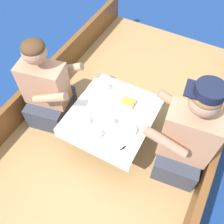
% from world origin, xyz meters
% --- Properties ---
extents(ground_plane, '(60.00, 60.00, 0.00)m').
position_xyz_m(ground_plane, '(0.00, 0.00, 0.00)').
color(ground_plane, navy).
extents(boat_deck, '(1.89, 3.56, 0.27)m').
position_xyz_m(boat_deck, '(0.00, 0.00, 0.13)').
color(boat_deck, '#A87F4C').
rests_on(boat_deck, ground_plane).
extents(gunwale_port, '(0.06, 3.56, 0.32)m').
position_xyz_m(gunwale_port, '(-0.91, 0.00, 0.43)').
color(gunwale_port, brown).
rests_on(gunwale_port, boat_deck).
extents(gunwale_starboard, '(0.06, 3.56, 0.32)m').
position_xyz_m(gunwale_starboard, '(0.91, 0.00, 0.43)').
color(gunwale_starboard, brown).
rests_on(gunwale_starboard, boat_deck).
extents(cockpit_table, '(0.70, 0.76, 0.37)m').
position_xyz_m(cockpit_table, '(0.00, -0.05, 0.60)').
color(cockpit_table, '#B2B2B7').
rests_on(cockpit_table, boat_deck).
extents(person_port, '(0.58, 0.53, 0.94)m').
position_xyz_m(person_port, '(-0.65, -0.12, 0.64)').
color(person_port, '#333847').
rests_on(person_port, boat_deck).
extents(person_starboard, '(0.56, 0.49, 1.05)m').
position_xyz_m(person_starboard, '(0.65, -0.04, 0.69)').
color(person_starboard, '#333847').
rests_on(person_starboard, boat_deck).
extents(plate_sandwich, '(0.21, 0.21, 0.01)m').
position_xyz_m(plate_sandwich, '(0.08, 0.10, 0.64)').
color(plate_sandwich, silver).
rests_on(plate_sandwich, cockpit_table).
extents(plate_bread, '(0.17, 0.17, 0.01)m').
position_xyz_m(plate_bread, '(-0.16, -0.01, 0.64)').
color(plate_bread, silver).
rests_on(plate_bread, cockpit_table).
extents(sandwich, '(0.12, 0.10, 0.05)m').
position_xyz_m(sandwich, '(0.08, 0.10, 0.67)').
color(sandwich, tan).
rests_on(sandwich, plate_sandwich).
extents(bowl_port_near, '(0.11, 0.11, 0.04)m').
position_xyz_m(bowl_port_near, '(-0.17, -0.25, 0.66)').
color(bowl_port_near, silver).
rests_on(bowl_port_near, cockpit_table).
extents(bowl_starboard_near, '(0.14, 0.14, 0.04)m').
position_xyz_m(bowl_starboard_near, '(0.21, -0.15, 0.66)').
color(bowl_starboard_near, silver).
rests_on(bowl_starboard_near, cockpit_table).
extents(coffee_cup_port, '(0.10, 0.07, 0.06)m').
position_xyz_m(coffee_cup_port, '(0.05, -0.16, 0.67)').
color(coffee_cup_port, silver).
rests_on(coffee_cup_port, cockpit_table).
extents(coffee_cup_starboard, '(0.09, 0.06, 0.07)m').
position_xyz_m(coffee_cup_starboard, '(-0.18, 0.16, 0.67)').
color(coffee_cup_starboard, silver).
rests_on(coffee_cup_starboard, cockpit_table).
extents(tin_can, '(0.07, 0.07, 0.05)m').
position_xyz_m(tin_can, '(0.01, -0.31, 0.66)').
color(tin_can, silver).
rests_on(tin_can, cockpit_table).
extents(utensil_fork_port, '(0.08, 0.17, 0.00)m').
position_xyz_m(utensil_fork_port, '(0.23, -0.35, 0.64)').
color(utensil_fork_port, silver).
rests_on(utensil_fork_port, cockpit_table).
extents(utensil_spoon_starboard, '(0.14, 0.11, 0.01)m').
position_xyz_m(utensil_spoon_starboard, '(0.28, -0.29, 0.64)').
color(utensil_spoon_starboard, silver).
rests_on(utensil_spoon_starboard, cockpit_table).
extents(utensil_knife_starboard, '(0.09, 0.15, 0.00)m').
position_xyz_m(utensil_knife_starboard, '(-0.02, 0.21, 0.64)').
color(utensil_knife_starboard, silver).
rests_on(utensil_knife_starboard, cockpit_table).
extents(utensil_spoon_port, '(0.16, 0.08, 0.01)m').
position_xyz_m(utensil_spoon_port, '(0.29, 0.27, 0.64)').
color(utensil_spoon_port, silver).
rests_on(utensil_spoon_port, cockpit_table).
extents(utensil_spoon_center, '(0.17, 0.03, 0.01)m').
position_xyz_m(utensil_spoon_center, '(0.13, -0.31, 0.64)').
color(utensil_spoon_center, silver).
rests_on(utensil_spoon_center, cockpit_table).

